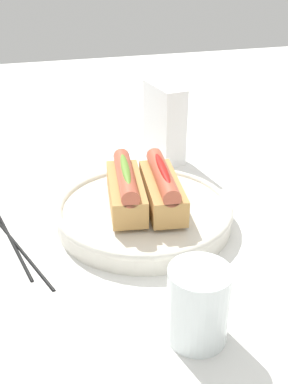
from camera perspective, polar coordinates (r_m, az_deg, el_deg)
The scene contains 8 objects.
ground_plane at distance 0.74m, azimuth 0.04°, elevation -2.63°, with size 2.40×2.40×0.00m, color white.
serving_bowl at distance 0.71m, azimuth 0.00°, elevation -2.56°, with size 0.27×0.27×0.03m.
hotdog_front at distance 0.69m, azimuth -2.29°, elevation 0.54°, with size 0.16×0.07×0.06m.
hotdog_back at distance 0.69m, azimuth 2.29°, elevation 0.62°, with size 0.16×0.07×0.06m.
water_glass at distance 0.51m, azimuth 6.76°, elevation -14.03°, with size 0.07×0.07×0.09m.
napkin_box at distance 0.92m, azimuth 2.54°, elevation 8.70°, with size 0.11×0.04×0.15m, color white.
chopstick_near at distance 0.68m, azimuth -15.23°, elevation -6.83°, with size 0.01×0.01×0.22m, color black.
chopstick_far at distance 0.70m, azimuth -16.35°, elevation -5.61°, with size 0.01×0.01×0.22m, color black.
Camera 1 is at (0.61, -0.19, 0.38)m, focal length 42.60 mm.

